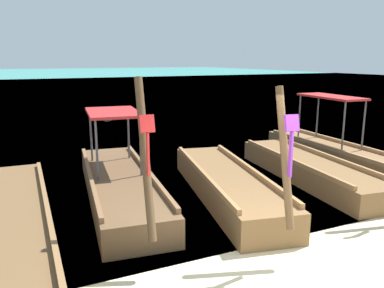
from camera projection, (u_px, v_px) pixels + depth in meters
The scene contains 8 objects.
ground at pixel (291, 287), 5.31m from camera, with size 120.00×120.00×0.00m, color beige.
sea_water at pixel (32, 78), 59.52m from camera, with size 120.00×120.00×0.00m, color #2DB29E.
longtail_boat_turquoise_ribbon at pixel (8, 229), 6.54m from camera, with size 1.51×7.18×2.39m.
longtail_boat_red_ribbon at pixel (120, 184), 8.56m from camera, with size 1.93×6.11×2.78m.
longtail_boat_violet_ribbon at pixel (227, 185), 8.62m from camera, with size 2.17×5.58×2.64m.
longtail_boat_green_ribbon at pixel (310, 169), 9.90m from camera, with size 1.79×5.44×2.45m.
longtail_boat_pink_ribbon at pixel (347, 155), 11.29m from camera, with size 1.43×7.00×2.34m.
mooring_buoy_near at pixel (107, 117), 18.91m from camera, with size 0.51×0.51×0.51m.
Camera 1 is at (-3.22, -3.76, 3.03)m, focal length 36.62 mm.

